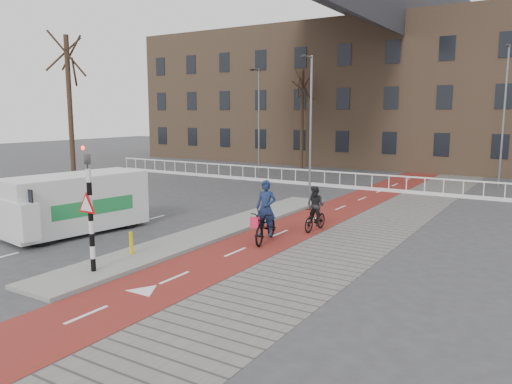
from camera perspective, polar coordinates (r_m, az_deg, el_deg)
The scene contains 16 objects.
ground at distance 15.81m, azimuth -11.05°, elevation -7.69°, with size 120.00×120.00×0.00m, color #38383A.
bike_lane at distance 23.29m, azimuth 8.70°, elevation -2.19°, with size 2.50×60.00×0.01m, color maroon.
sidewalk at distance 22.38m, azimuth 15.32°, elevation -2.88°, with size 3.00×60.00×0.01m, color slate.
curb_island at distance 19.21m, azimuth -4.49°, elevation -4.36°, with size 1.80×16.00×0.12m, color gray.
traffic_signal at distance 14.43m, azimuth -18.49°, elevation -1.48°, with size 0.80×0.80×3.68m.
bollard at distance 16.20m, azimuth -14.08°, elevation -5.66°, with size 0.12×0.12×0.71m, color yellow.
cyclist_near at distance 17.49m, azimuth 1.13°, elevation -3.38°, with size 1.21×2.24×2.18m.
cyclist_far at distance 19.26m, azimuth 6.79°, elevation -2.33°, with size 0.76×1.61×1.73m.
van at distance 19.95m, azimuth -19.95°, elevation -1.13°, with size 2.86×5.43×2.22m.
railing at distance 32.27m, azimuth 2.95°, elevation 1.57°, with size 28.00×0.10×0.99m.
townhouse_row at distance 45.21m, azimuth 14.77°, elevation 12.97°, with size 46.00×10.00×15.90m.
tree_left at distance 26.94m, azimuth -20.42°, elevation 7.72°, with size 0.25×0.25×8.28m, color black.
tree_mid at distance 41.03m, azimuth 5.28°, elevation 8.21°, with size 0.28×0.28×7.84m, color black.
streetlight_near at distance 27.31m, azimuth 6.26°, elevation 7.42°, with size 0.12×0.12×7.50m, color slate.
streetlight_left at distance 38.07m, azimuth 0.34°, elevation 8.10°, with size 0.12×0.12×7.73m, color slate.
streetlight_right at distance 33.36m, azimuth 26.46°, elevation 7.61°, with size 0.12×0.12×8.42m, color slate.
Camera 1 is at (10.35, -11.07, 4.52)m, focal length 35.00 mm.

